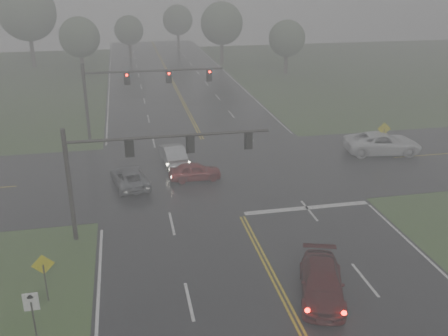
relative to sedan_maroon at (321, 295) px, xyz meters
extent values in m
cube|color=black|center=(-1.83, 14.75, 0.00)|extent=(18.00, 160.00, 0.02)
cube|color=black|center=(-1.83, 16.75, 0.00)|extent=(120.00, 14.00, 0.02)
cube|color=silver|center=(2.67, 9.15, 0.00)|extent=(8.50, 0.50, 0.01)
imported|color=#3F0B0C|center=(0.00, 0.00, 0.00)|extent=(3.47, 5.37, 1.45)
imported|color=maroon|center=(-3.87, 15.42, 0.00)|extent=(3.90, 1.59, 1.33)
imported|color=#A5A8AD|center=(-5.12, 19.30, 0.00)|extent=(2.01, 4.79, 1.54)
imported|color=#585A60|center=(-8.70, 15.20, 0.00)|extent=(3.05, 5.11, 1.33)
imported|color=silver|center=(12.73, 18.04, 0.00)|extent=(6.82, 3.87, 1.79)
cylinder|color=black|center=(-12.03, 8.00, 3.37)|extent=(0.26, 0.26, 6.75)
cylinder|color=black|center=(-12.03, 8.00, 6.00)|extent=(0.17, 0.17, 0.75)
cylinder|color=black|center=(-6.27, 8.00, 5.95)|extent=(11.51, 0.17, 0.17)
cube|color=black|center=(-8.58, 8.00, 5.39)|extent=(0.32, 0.26, 0.98)
cube|color=black|center=(-8.58, 8.15, 5.39)|extent=(0.52, 0.03, 1.17)
cube|color=black|center=(-5.12, 8.00, 5.39)|extent=(0.32, 0.26, 0.98)
cube|color=black|center=(-5.12, 8.15, 5.39)|extent=(0.52, 0.03, 1.17)
cube|color=black|center=(-1.67, 8.00, 5.39)|extent=(0.32, 0.26, 0.98)
cube|color=black|center=(-1.67, 8.15, 5.39)|extent=(0.52, 0.03, 1.17)
cylinder|color=black|center=(-12.03, 26.12, 3.58)|extent=(0.28, 0.28, 7.15)
cylinder|color=black|center=(-12.03, 26.12, 6.36)|extent=(0.18, 0.18, 0.79)
cylinder|color=black|center=(-5.82, 26.12, 6.31)|extent=(12.41, 0.18, 0.18)
cube|color=black|center=(-8.30, 26.12, 5.71)|extent=(0.34, 0.28, 1.04)
cube|color=black|center=(-8.30, 26.28, 5.71)|extent=(0.55, 0.03, 1.24)
cylinder|color=#FF0C05|center=(-8.30, 25.96, 6.04)|extent=(0.22, 0.06, 0.22)
cube|color=black|center=(-4.58, 26.12, 5.71)|extent=(0.34, 0.28, 1.04)
cube|color=black|center=(-4.58, 26.28, 5.71)|extent=(0.55, 0.03, 1.24)
cylinder|color=#FF0C05|center=(-4.58, 25.96, 6.04)|extent=(0.22, 0.06, 0.22)
cube|color=black|center=(-0.85, 26.12, 5.71)|extent=(0.34, 0.28, 1.04)
cube|color=black|center=(-0.85, 26.28, 5.71)|extent=(0.55, 0.03, 1.24)
cylinder|color=#FF0C05|center=(-0.85, 25.96, 6.04)|extent=(0.22, 0.06, 0.22)
cylinder|color=black|center=(-12.90, 2.18, 0.99)|extent=(0.07, 0.07, 1.99)
cube|color=#C7BB0B|center=(-12.90, 2.21, 1.99)|extent=(1.04, 0.17, 1.05)
cylinder|color=black|center=(-12.89, -1.18, 1.18)|extent=(0.07, 0.07, 2.36)
cube|color=silver|center=(-12.89, -1.15, 2.36)|extent=(0.61, 0.04, 0.82)
cube|color=black|center=(-12.89, -1.12, 2.36)|extent=(0.10, 0.02, 0.46)
cylinder|color=black|center=(12.80, 18.17, 1.07)|extent=(0.07, 0.07, 2.13)
cube|color=#C7BB0B|center=(12.80, 18.20, 2.13)|extent=(1.10, 0.29, 1.12)
cylinder|color=#362B23|center=(-14.42, 57.96, 1.64)|extent=(0.56, 0.56, 3.28)
sphere|color=#394D33|center=(-14.42, 57.96, 5.65)|extent=(5.83, 5.83, 5.83)
cylinder|color=#362B23|center=(7.70, 63.39, 1.93)|extent=(0.58, 0.58, 3.86)
sphere|color=#394D33|center=(7.70, 63.39, 6.64)|extent=(6.86, 6.86, 6.86)
cylinder|color=#362B23|center=(-7.06, 72.61, 1.43)|extent=(0.52, 0.52, 2.85)
sphere|color=#394D33|center=(-7.06, 72.61, 4.91)|extent=(5.07, 5.07, 5.07)
cylinder|color=#362B23|center=(15.62, 53.59, 1.53)|extent=(0.56, 0.56, 3.05)
sphere|color=#394D33|center=(15.62, 53.59, 5.26)|extent=(5.43, 5.43, 5.43)
cylinder|color=#362B23|center=(-22.58, 66.65, 2.50)|extent=(0.62, 0.62, 5.01)
sphere|color=#394D33|center=(-22.58, 66.65, 8.63)|extent=(8.91, 8.91, 8.91)
cylinder|color=#362B23|center=(2.60, 81.93, 1.64)|extent=(0.52, 0.52, 3.28)
sphere|color=#394D33|center=(2.60, 81.93, 5.65)|extent=(5.83, 5.83, 5.83)
camera|label=1|loc=(-8.62, -18.85, 14.66)|focal=40.00mm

